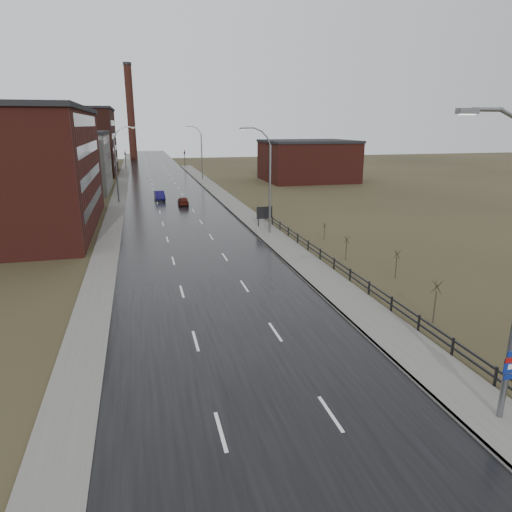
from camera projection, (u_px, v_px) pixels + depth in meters
ground at (313, 500)px, 14.58m from camera, size 320.00×320.00×0.00m
road at (172, 202)px, 70.45m from camera, size 14.00×300.00×0.06m
sidewalk_right at (270, 235)px, 49.19m from camera, size 3.20×180.00×0.18m
curb_right at (257, 236)px, 48.83m from camera, size 0.16×180.00×0.18m
sidewalk_left at (117, 204)px, 68.50m from camera, size 2.40×260.00×0.12m
warehouse_mid at (62, 162)px, 81.51m from camera, size 16.32×20.40×10.50m
warehouse_far at (57, 142)px, 107.58m from camera, size 26.52×24.48×15.50m
building_right at (308, 161)px, 96.95m from camera, size 18.36×16.32×8.50m
smokestack at (131, 112)px, 148.58m from camera, size 2.70×2.70×30.70m
streetlight_right_mid at (267, 181)px, 48.51m from camera, size 3.36×0.28×11.35m
streetlight_left at (118, 164)px, 68.89m from camera, size 3.36×0.28×11.35m
streetlight_right_far at (200, 152)px, 98.80m from camera, size 3.36×0.28×11.35m
guardrail at (354, 276)px, 33.87m from camera, size 0.10×53.05×1.10m
shrub_c at (435, 301)px, 27.19m from camera, size 0.64×0.68×2.74m
shrub_d at (396, 264)px, 35.31m from camera, size 0.54×0.57×2.27m
shrub_e at (346, 248)px, 40.05m from camera, size 0.53×0.55×2.21m
shrub_f at (324, 231)px, 47.31m from camera, size 0.43×0.45×1.80m
billboard at (264, 213)px, 52.87m from camera, size 1.89×0.17×2.47m
traffic_light_left at (125, 152)px, 123.18m from camera, size 0.58×2.73×5.30m
traffic_light_right at (184, 151)px, 126.97m from camera, size 0.58×2.73×5.30m
car_near at (160, 196)px, 72.42m from camera, size 1.68×4.38×1.42m
car_far at (183, 201)px, 67.73m from camera, size 1.67×3.84×1.29m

